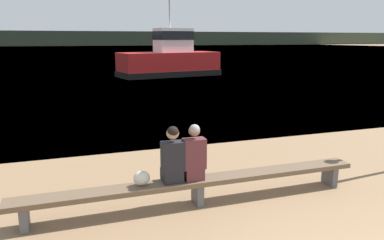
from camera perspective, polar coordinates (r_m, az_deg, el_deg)
The scene contains 7 objects.
water_surface at distance 129.17m, azimuth -17.82°, elevation 10.45°, with size 240.00×240.00×0.00m, color #5684A3.
far_shoreline at distance 167.62m, azimuth -18.22°, elevation 11.73°, with size 600.00×12.00×5.94m, color #384233.
bench_main at distance 6.50m, azimuth 0.86°, elevation -9.65°, with size 6.10×0.40×0.45m.
person_left at distance 6.20m, azimuth -2.98°, elevation -5.73°, with size 0.37×0.36×0.97m.
person_right at distance 6.31m, azimuth 0.27°, elevation -5.48°, with size 0.37×0.36×0.97m.
shopping_bag at distance 6.22m, azimuth -7.68°, elevation -8.77°, with size 0.27×0.19×0.25m.
tugboat_red at distance 29.07m, azimuth -3.41°, elevation 8.98°, with size 8.11×4.28×6.01m.
Camera 1 is at (-2.96, -2.16, 2.80)m, focal length 35.00 mm.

